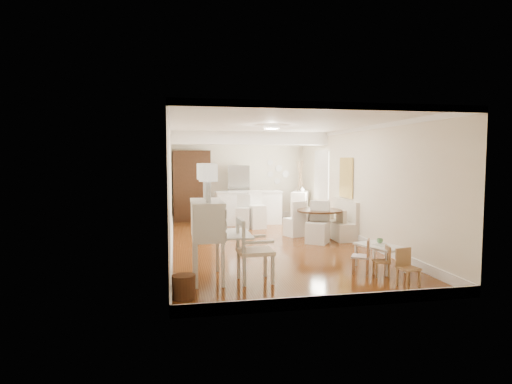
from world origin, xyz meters
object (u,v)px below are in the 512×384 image
object	(u,v)px
slip_chair_far	(295,218)
bar_stool_left	(243,212)
breakfast_counter	(249,208)
bar_stool_right	(257,210)
kids_chair_a	(381,261)
kids_chair_b	(361,256)
secretary_bureau	(207,240)
kids_table	(380,257)
gustavian_armchair	(255,250)
slip_chair_near	(318,222)
fridge	(249,193)
wicker_basket	(184,287)
sideboard	(300,207)
dining_table	(319,225)
pantry_cabinet	(192,186)
kids_chair_c	(408,268)

from	to	relation	value
slip_chair_far	bar_stool_left	distance (m)	1.79
breakfast_counter	bar_stool_right	xyz separation A→B (m)	(0.10, -0.87, 0.03)
kids_chair_a	kids_chair_b	size ratio (longest dim) A/B	0.87
secretary_bureau	kids_table	world-z (taller)	secretary_bureau
gustavian_armchair	breakfast_counter	xyz separation A→B (m)	(0.96, 6.14, -0.01)
slip_chair_near	fridge	xyz separation A→B (m)	(-0.92, 4.32, 0.39)
slip_chair_far	wicker_basket	bearing A→B (deg)	35.44
gustavian_armchair	wicker_basket	distance (m)	1.41
slip_chair_far	sideboard	bearing A→B (deg)	-131.25
bar_stool_left	fridge	world-z (taller)	fridge
wicker_basket	dining_table	distance (m)	5.19
secretary_bureau	dining_table	bearing A→B (deg)	44.81
pantry_cabinet	sideboard	distance (m)	3.60
kids_chair_a	sideboard	xyz separation A→B (m)	(0.46, 6.41, 0.22)
pantry_cabinet	slip_chair_near	bearing A→B (deg)	-56.99
sideboard	kids_chair_c	bearing A→B (deg)	-68.12
kids_chair_b	kids_table	bearing A→B (deg)	141.13
kids_chair_b	kids_chair_c	distance (m)	0.98
kids_chair_a	bar_stool_right	distance (m)	5.52
dining_table	bar_stool_right	world-z (taller)	bar_stool_right
slip_chair_near	slip_chair_far	world-z (taller)	slip_chair_near
bar_stool_left	breakfast_counter	bearing A→B (deg)	87.65
dining_table	breakfast_counter	size ratio (longest dim) A/B	0.55
bar_stool_left	kids_chair_a	bearing A→B (deg)	-56.63
kids_chair_b	pantry_cabinet	bearing A→B (deg)	-129.67
wicker_basket	kids_chair_a	distance (m)	3.44
wicker_basket	dining_table	world-z (taller)	dining_table
secretary_bureau	fridge	world-z (taller)	fridge
kids_table	kids_chair_a	xyz separation A→B (m)	(-0.21, -0.44, 0.05)
gustavian_armchair	kids_chair_a	bearing A→B (deg)	-96.13
fridge	kids_table	bearing A→B (deg)	-79.64
secretary_bureau	kids_chair_b	xyz separation A→B (m)	(2.71, -0.12, -0.36)
wicker_basket	kids_chair_a	xyz separation A→B (m)	(3.40, 0.53, 0.10)
dining_table	bar_stool_left	size ratio (longest dim) A/B	1.13
bar_stool_left	slip_chair_near	bearing A→B (deg)	-41.77
sideboard	kids_table	bearing A→B (deg)	-67.98
gustavian_armchair	breakfast_counter	bearing A→B (deg)	-11.76
slip_chair_far	fridge	distance (m)	3.39
bar_stool_right	fridge	size ratio (longest dim) A/B	0.60
kids_table	bar_stool_right	bearing A→B (deg)	105.27
kids_chair_c	sideboard	xyz separation A→B (m)	(0.32, 7.04, 0.18)
kids_chair_b	kids_chair_c	bearing A→B (deg)	54.26
kids_chair_a	kids_table	bearing A→B (deg)	166.32
kids_chair_c	sideboard	size ratio (longest dim) A/B	0.60
wicker_basket	sideboard	world-z (taller)	sideboard
breakfast_counter	fridge	bearing A→B (deg)	79.22
slip_chair_far	kids_chair_c	bearing A→B (deg)	75.57
fridge	sideboard	world-z (taller)	fridge
wicker_basket	pantry_cabinet	size ratio (longest dim) A/B	0.15
slip_chair_far	bar_stool_left	size ratio (longest dim) A/B	0.94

